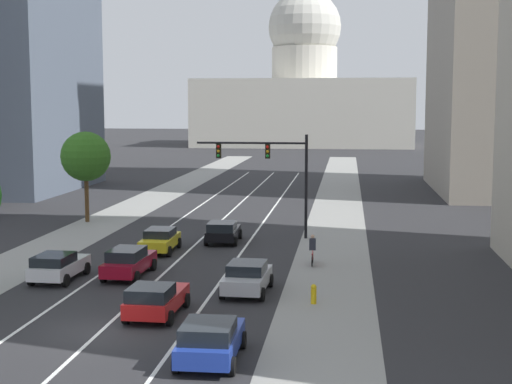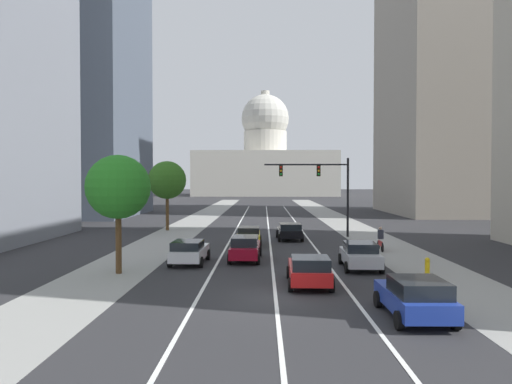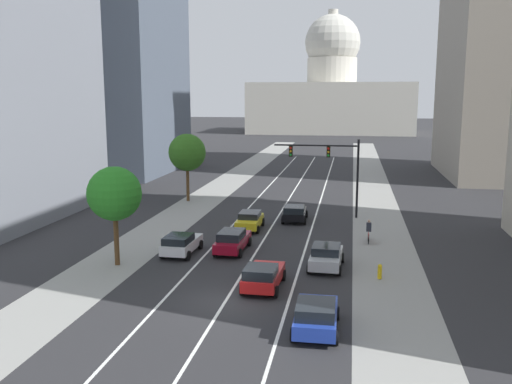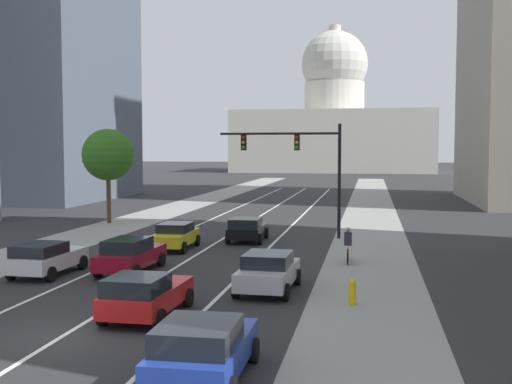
{
  "view_description": "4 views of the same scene",
  "coord_description": "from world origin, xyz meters",
  "px_view_note": "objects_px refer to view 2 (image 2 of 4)",
  "views": [
    {
      "loc": [
        9.66,
        -27.91,
        9.0
      ],
      "look_at": [
        2.83,
        27.72,
        2.4
      ],
      "focal_mm": 52.68,
      "sensor_mm": 36.0,
      "label": 1
    },
    {
      "loc": [
        -0.51,
        -19.92,
        5.03
      ],
      "look_at": [
        -1.29,
        28.04,
        3.82
      ],
      "focal_mm": 33.17,
      "sensor_mm": 36.0,
      "label": 2
    },
    {
      "loc": [
        6.38,
        -27.11,
        10.8
      ],
      "look_at": [
        -1.91,
        20.58,
        2.29
      ],
      "focal_mm": 38.93,
      "sensor_mm": 36.0,
      "label": 3
    },
    {
      "loc": [
        8.81,
        -17.08,
        5.49
      ],
      "look_at": [
        1.42,
        23.88,
        2.64
      ],
      "focal_mm": 44.85,
      "sensor_mm": 36.0,
      "label": 4
    }
  ],
  "objects_px": {
    "car_yellow": "(249,236)",
    "street_tree_mid_left": "(167,180)",
    "car_crimson": "(245,248)",
    "capitol_building": "(265,163)",
    "cyclist": "(380,239)",
    "traffic_signal_mast": "(322,181)",
    "car_silver": "(360,255)",
    "car_black": "(290,231)",
    "car_blue": "(415,297)",
    "street_tree_near_left": "(118,187)",
    "car_red": "(309,270)",
    "fire_hydrant": "(427,266)",
    "car_white": "(189,251)"
  },
  "relations": [
    {
      "from": "car_crimson",
      "to": "street_tree_mid_left",
      "type": "xyz_separation_m",
      "value": [
        -8.47,
        17.47,
        4.21
      ]
    },
    {
      "from": "car_white",
      "to": "car_crimson",
      "type": "height_order",
      "value": "car_crimson"
    },
    {
      "from": "car_yellow",
      "to": "traffic_signal_mast",
      "type": "distance_m",
      "value": 9.47
    },
    {
      "from": "car_yellow",
      "to": "street_tree_near_left",
      "type": "height_order",
      "value": "street_tree_near_left"
    },
    {
      "from": "car_crimson",
      "to": "street_tree_mid_left",
      "type": "relative_size",
      "value": 0.66
    },
    {
      "from": "traffic_signal_mast",
      "to": "cyclist",
      "type": "xyz_separation_m",
      "value": [
        3.12,
        -8.3,
        -4.1
      ]
    },
    {
      "from": "car_silver",
      "to": "car_white",
      "type": "bearing_deg",
      "value": 84.42
    },
    {
      "from": "car_red",
      "to": "street_tree_near_left",
      "type": "relative_size",
      "value": 0.66
    },
    {
      "from": "capitol_building",
      "to": "car_blue",
      "type": "bearing_deg",
      "value": -87.96
    },
    {
      "from": "car_silver",
      "to": "traffic_signal_mast",
      "type": "xyz_separation_m",
      "value": [
        -0.33,
        15.0,
        4.17
      ]
    },
    {
      "from": "capitol_building",
      "to": "car_silver",
      "type": "xyz_separation_m",
      "value": [
        4.97,
        -130.05,
        -9.96
      ]
    },
    {
      "from": "car_crimson",
      "to": "street_tree_near_left",
      "type": "xyz_separation_m",
      "value": [
        -6.64,
        -4.31,
        3.84
      ]
    },
    {
      "from": "cyclist",
      "to": "traffic_signal_mast",
      "type": "bearing_deg",
      "value": 20.12
    },
    {
      "from": "fire_hydrant",
      "to": "street_tree_near_left",
      "type": "xyz_separation_m",
      "value": [
        -16.51,
        -0.06,
        4.17
      ]
    },
    {
      "from": "car_crimson",
      "to": "fire_hydrant",
      "type": "height_order",
      "value": "car_crimson"
    },
    {
      "from": "car_white",
      "to": "car_red",
      "type": "relative_size",
      "value": 0.98
    },
    {
      "from": "traffic_signal_mast",
      "to": "fire_hydrant",
      "type": "relative_size",
      "value": 8.23
    },
    {
      "from": "car_crimson",
      "to": "cyclist",
      "type": "bearing_deg",
      "value": -65.22
    },
    {
      "from": "car_white",
      "to": "street_tree_near_left",
      "type": "relative_size",
      "value": 0.65
    },
    {
      "from": "car_red",
      "to": "car_silver",
      "type": "bearing_deg",
      "value": -34.98
    },
    {
      "from": "car_yellow",
      "to": "street_tree_mid_left",
      "type": "distance_m",
      "value": 14.4
    },
    {
      "from": "car_blue",
      "to": "street_tree_near_left",
      "type": "bearing_deg",
      "value": 58.09
    },
    {
      "from": "street_tree_near_left",
      "to": "car_red",
      "type": "bearing_deg",
      "value": -15.93
    },
    {
      "from": "capitol_building",
      "to": "cyclist",
      "type": "height_order",
      "value": "capitol_building"
    },
    {
      "from": "car_blue",
      "to": "traffic_signal_mast",
      "type": "relative_size",
      "value": 0.56
    },
    {
      "from": "street_tree_near_left",
      "to": "car_yellow",
      "type": "bearing_deg",
      "value": 58.73
    },
    {
      "from": "fire_hydrant",
      "to": "street_tree_near_left",
      "type": "relative_size",
      "value": 0.14
    },
    {
      "from": "car_yellow",
      "to": "street_tree_mid_left",
      "type": "xyz_separation_m",
      "value": [
        -8.47,
        10.83,
        4.25
      ]
    },
    {
      "from": "car_yellow",
      "to": "car_crimson",
      "type": "bearing_deg",
      "value": 179.34
    },
    {
      "from": "capitol_building",
      "to": "car_yellow",
      "type": "relative_size",
      "value": 11.14
    },
    {
      "from": "street_tree_mid_left",
      "to": "street_tree_near_left",
      "type": "relative_size",
      "value": 1.08
    },
    {
      "from": "car_blue",
      "to": "car_silver",
      "type": "bearing_deg",
      "value": -0.62
    },
    {
      "from": "traffic_signal_mast",
      "to": "cyclist",
      "type": "bearing_deg",
      "value": -69.37
    },
    {
      "from": "capitol_building",
      "to": "car_silver",
      "type": "height_order",
      "value": "capitol_building"
    },
    {
      "from": "traffic_signal_mast",
      "to": "car_blue",
      "type": "bearing_deg",
      "value": -89.24
    },
    {
      "from": "capitol_building",
      "to": "traffic_signal_mast",
      "type": "xyz_separation_m",
      "value": [
        4.64,
        -115.05,
        -5.8
      ]
    },
    {
      "from": "car_blue",
      "to": "street_tree_near_left",
      "type": "height_order",
      "value": "street_tree_near_left"
    },
    {
      "from": "car_crimson",
      "to": "car_black",
      "type": "bearing_deg",
      "value": -16.65
    },
    {
      "from": "car_blue",
      "to": "fire_hydrant",
      "type": "bearing_deg",
      "value": -22.42
    },
    {
      "from": "cyclist",
      "to": "street_tree_mid_left",
      "type": "height_order",
      "value": "street_tree_mid_left"
    },
    {
      "from": "car_crimson",
      "to": "cyclist",
      "type": "xyz_separation_m",
      "value": [
        9.42,
        4.04,
        0.05
      ]
    },
    {
      "from": "traffic_signal_mast",
      "to": "street_tree_mid_left",
      "type": "relative_size",
      "value": 1.08
    },
    {
      "from": "capitol_building",
      "to": "street_tree_near_left",
      "type": "relative_size",
      "value": 7.14
    },
    {
      "from": "car_blue",
      "to": "car_silver",
      "type": "distance_m",
      "value": 9.7
    },
    {
      "from": "car_yellow",
      "to": "traffic_signal_mast",
      "type": "height_order",
      "value": "traffic_signal_mast"
    },
    {
      "from": "street_tree_mid_left",
      "to": "street_tree_near_left",
      "type": "distance_m",
      "value": 21.85
    },
    {
      "from": "traffic_signal_mast",
      "to": "car_silver",
      "type": "bearing_deg",
      "value": -88.76
    },
    {
      "from": "traffic_signal_mast",
      "to": "car_red",
      "type": "bearing_deg",
      "value": -98.73
    },
    {
      "from": "car_white",
      "to": "fire_hydrant",
      "type": "height_order",
      "value": "car_white"
    },
    {
      "from": "car_crimson",
      "to": "street_tree_mid_left",
      "type": "bearing_deg",
      "value": 27.45
    }
  ]
}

